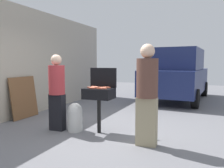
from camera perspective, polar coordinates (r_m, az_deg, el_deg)
The scene contains 23 objects.
ground_plane at distance 5.18m, azimuth -3.32°, elevation -11.33°, with size 24.00×24.00×0.00m, color slate.
house_wall_side at distance 7.24m, azimuth -18.77°, elevation 5.28°, with size 0.24×8.00×3.03m, color #B2A893.
bbq_grill at distance 4.81m, azimuth -3.26°, elevation -2.77°, with size 0.60×0.44×0.95m.
grill_lid_open at distance 4.97m, azimuth -2.19°, elevation 1.62°, with size 0.60×0.05×0.42m, color black.
hot_dog_0 at distance 4.64m, azimuth -2.09°, elevation -1.09°, with size 0.03×0.03×0.13m, color #C6593D.
hot_dog_1 at distance 4.93m, azimuth -4.08°, elevation -0.72°, with size 0.03×0.03×0.13m, color #C6593D.
hot_dog_2 at distance 4.90m, azimuth -4.35°, elevation -0.76°, with size 0.03×0.03×0.13m, color #C6593D.
hot_dog_3 at distance 4.85m, azimuth -1.55°, elevation -0.80°, with size 0.03×0.03×0.13m, color #C6593D.
hot_dog_4 at distance 4.84m, azimuth -4.42°, elevation -0.84°, with size 0.03×0.03×0.13m, color #B74C33.
hot_dog_5 at distance 4.77m, azimuth -2.46°, elevation -0.92°, with size 0.03×0.03×0.13m, color #B74C33.
hot_dog_6 at distance 4.71m, azimuth -5.05°, elevation -1.01°, with size 0.03×0.03×0.13m, color #AD4228.
hot_dog_7 at distance 4.63m, azimuth -3.16°, elevation -1.11°, with size 0.03×0.03×0.13m, color #AD4228.
hot_dog_8 at distance 4.72m, azimuth -2.15°, elevation -0.98°, with size 0.03×0.03×0.13m, color #C6593D.
hot_dog_9 at distance 4.84m, azimuth -3.10°, elevation -0.83°, with size 0.03×0.03×0.13m, color #AD4228.
hot_dog_10 at distance 5.00m, azimuth -4.53°, elevation -0.64°, with size 0.03×0.03×0.13m, color #AD4228.
hot_dog_11 at distance 4.77m, azimuth -4.80°, elevation -0.93°, with size 0.03×0.03×0.13m, color #B74C33.
hot_dog_12 at distance 4.80m, azimuth -1.07°, elevation -0.87°, with size 0.03×0.03×0.13m, color #AD4228.
hot_dog_13 at distance 4.85m, azimuth -5.46°, elevation -0.83°, with size 0.03×0.03×0.13m, color #C6593D.
propane_tank at distance 5.07m, azimuth -9.19°, elevation -7.99°, with size 0.32×0.32×0.62m.
person_left at distance 5.13m, azimuth -13.53°, elevation -1.34°, with size 0.35×0.35×1.66m.
person_right at distance 4.09m, azimuth 8.69°, elevation -1.77°, with size 0.38×0.38×1.81m.
parked_minivan at distance 9.48m, azimuth 15.81°, elevation 2.33°, with size 2.33×4.54×2.02m.
leaning_board at distance 6.60m, azimuth -21.04°, elevation -3.13°, with size 0.03×0.90×1.11m, color brown.
Camera 1 is at (2.15, -4.47, 1.48)m, focal length 36.79 mm.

